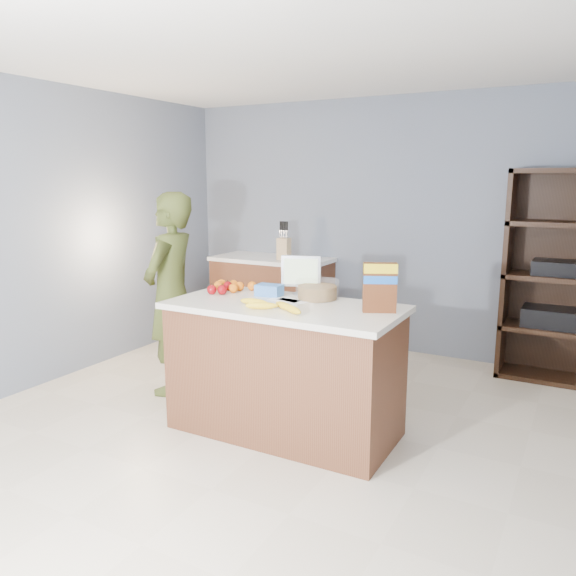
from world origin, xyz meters
The scene contains 15 objects.
floor centered at (0.00, 0.00, 0.00)m, with size 4.50×5.00×0.02m, color beige.
walls centered at (0.00, 0.00, 1.65)m, with size 4.52×5.02×2.51m.
counter_peninsula centered at (0.00, 0.30, 0.42)m, with size 1.56×0.76×0.90m.
back_cabinet centered at (-1.20, 2.20, 0.45)m, with size 1.24×0.62×0.90m.
shelving_unit centered at (1.55, 2.35, 0.86)m, with size 0.90×0.40×1.80m.
person centered at (-1.17, 0.54, 0.81)m, with size 0.59×0.39×1.62m, color #3E471B.
knife_block centered at (-1.01, 2.12, 1.02)m, with size 0.12×0.10×0.31m.
envelopes centered at (-0.03, 0.41, 0.90)m, with size 0.29×0.17×0.00m.
bananas centered at (0.01, 0.14, 0.92)m, with size 0.53×0.21×0.05m.
apples centered at (-0.58, 0.39, 0.94)m, with size 0.14×0.24×0.07m.
oranges centered at (-0.56, 0.53, 0.93)m, with size 0.32×0.21×0.07m.
blue_carton centered at (-0.23, 0.48, 0.94)m, with size 0.18×0.12×0.08m, color blue.
salad_bowl centered at (0.12, 0.56, 0.96)m, with size 0.30×0.30×0.13m.
tv centered at (-0.04, 0.62, 1.06)m, with size 0.28×0.13×0.28m.
cereal_box centered at (0.63, 0.39, 1.08)m, with size 0.22×0.15×0.31m.
Camera 1 is at (1.76, -2.87, 1.72)m, focal length 35.00 mm.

